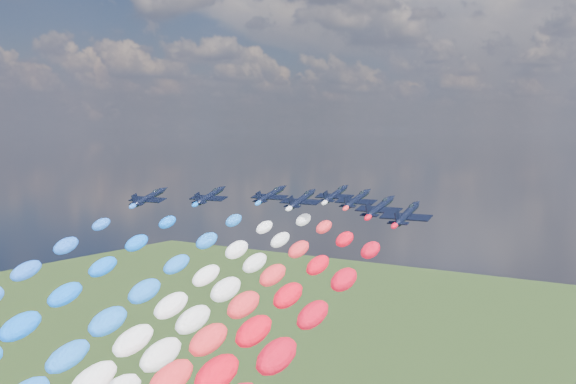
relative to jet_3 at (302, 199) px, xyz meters
The scene contains 8 objects.
jet_0 35.89m from the jet_3, 154.43° to the right, with size 9.58×12.85×2.83m, color black, non-canonical shape.
jet_1 23.43m from the jet_3, 168.19° to the right, with size 9.58×12.85×2.83m, color black, non-canonical shape.
jet_2 13.90m from the jet_3, 155.28° to the left, with size 9.58×12.85×2.83m, color black, non-canonical shape.
jet_3 is the anchor object (origin of this frame).
jet_4 15.58m from the jet_3, 90.47° to the left, with size 9.58×12.85×2.83m, color black, non-canonical shape.
jet_5 12.52m from the jet_3, 35.38° to the left, with size 9.58×12.85×2.83m, color black, non-canonical shape.
jet_6 22.95m from the jet_3, 14.07° to the right, with size 9.58×12.85×2.83m, color black, non-canonical shape.
jet_7 34.87m from the jet_3, 23.60° to the right, with size 9.58×12.85×2.83m, color black, non-canonical shape.
Camera 1 is at (87.57, -128.55, 107.44)m, focal length 45.15 mm.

